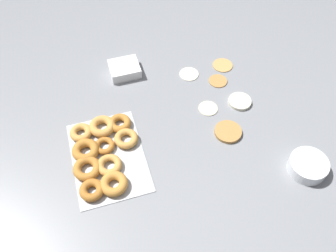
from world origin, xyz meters
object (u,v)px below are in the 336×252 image
(pancake_5, at_px, (223,65))
(donut_tray, at_px, (103,153))
(pancake_3, at_px, (208,108))
(pancake_1, at_px, (189,74))
(batter_bowl, at_px, (308,166))
(pancake_4, at_px, (228,132))
(container_stack, at_px, (125,69))
(pancake_0, at_px, (240,101))
(pancake_2, at_px, (218,81))

(pancake_5, xyz_separation_m, donut_tray, (0.34, -0.64, 0.01))
(pancake_3, relative_size, pancake_5, 0.88)
(pancake_1, xyz_separation_m, batter_bowl, (0.61, 0.26, 0.02))
(pancake_5, distance_m, donut_tray, 0.72)
(pancake_4, distance_m, container_stack, 0.57)
(pancake_3, distance_m, batter_bowl, 0.46)
(pancake_1, bearing_deg, batter_bowl, 23.21)
(batter_bowl, bearing_deg, pancake_3, -147.26)
(donut_tray, bearing_deg, pancake_5, 117.61)
(donut_tray, xyz_separation_m, container_stack, (-0.42, 0.18, 0.01))
(pancake_1, xyz_separation_m, pancake_3, (0.22, 0.01, 0.00))
(pancake_0, bearing_deg, container_stack, -126.58)
(pancake_2, distance_m, pancake_3, 0.17)
(pancake_2, height_order, container_stack, container_stack)
(pancake_2, xyz_separation_m, pancake_4, (0.29, -0.07, 0.00))
(pancake_1, height_order, donut_tray, donut_tray)
(pancake_5, bearing_deg, pancake_0, -4.13)
(pancake_5, bearing_deg, container_stack, -100.91)
(pancake_2, height_order, donut_tray, donut_tray)
(pancake_2, distance_m, batter_bowl, 0.55)
(pancake_0, xyz_separation_m, pancake_2, (-0.15, -0.04, -0.00))
(pancake_3, bearing_deg, pancake_0, 87.04)
(pancake_1, relative_size, pancake_4, 0.80)
(pancake_1, xyz_separation_m, donut_tray, (0.33, -0.47, 0.01))
(pancake_5, bearing_deg, batter_bowl, 8.17)
(pancake_4, distance_m, donut_tray, 0.51)
(pancake_0, distance_m, pancake_4, 0.18)
(batter_bowl, bearing_deg, pancake_4, -138.23)
(pancake_4, bearing_deg, pancake_5, 160.89)
(pancake_3, distance_m, container_stack, 0.44)
(pancake_0, bearing_deg, pancake_2, -163.80)
(pancake_3, distance_m, donut_tray, 0.49)
(batter_bowl, bearing_deg, pancake_5, -171.83)
(batter_bowl, distance_m, container_stack, 0.90)
(pancake_1, relative_size, pancake_3, 1.07)
(donut_tray, bearing_deg, pancake_0, 98.79)
(pancake_5, distance_m, batter_bowl, 0.63)
(pancake_5, relative_size, donut_tray, 0.24)
(pancake_1, xyz_separation_m, pancake_5, (-0.01, 0.17, 0.00))
(container_stack, bearing_deg, pancake_0, 53.42)
(pancake_2, xyz_separation_m, batter_bowl, (0.53, 0.15, 0.02))
(pancake_0, relative_size, pancake_3, 1.19)
(pancake_3, distance_m, pancake_5, 0.28)
(pancake_2, xyz_separation_m, donut_tray, (0.24, -0.58, 0.01))
(pancake_5, bearing_deg, donut_tray, -62.39)
(pancake_4, xyz_separation_m, donut_tray, (-0.04, -0.51, 0.01))
(donut_tray, height_order, container_stack, container_stack)
(pancake_4, height_order, container_stack, container_stack)
(pancake_0, xyz_separation_m, pancake_1, (-0.23, -0.16, -0.00))
(pancake_2, xyz_separation_m, container_stack, (-0.18, -0.40, 0.02))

